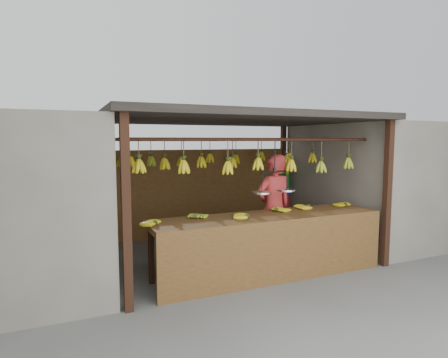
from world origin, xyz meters
name	(u,v)px	position (x,y,z in m)	size (l,w,h in m)	color
ground	(231,255)	(0.00, 0.00, 0.00)	(80.00, 80.00, 0.00)	#5B5B57
stall	(223,141)	(0.00, 0.33, 1.97)	(4.30, 3.30, 2.40)	black
neighbor_right	(387,180)	(3.60, 0.00, 1.15)	(3.00, 3.00, 2.30)	slate
counter	(272,230)	(0.09, -1.23, 0.71)	(3.57, 0.80, 0.96)	brown
hanging_bananas	(231,162)	(0.00, 0.00, 1.62)	(3.63, 2.22, 0.38)	gold
balance_scale	(274,189)	(0.26, -1.00, 1.27)	(0.77, 0.38, 0.79)	black
vendor	(274,208)	(0.50, -0.60, 0.89)	(0.65, 0.42, 1.77)	#BF3333
bag_bundles	(284,185)	(1.94, 1.35, 0.99)	(0.08, 0.26, 1.15)	yellow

